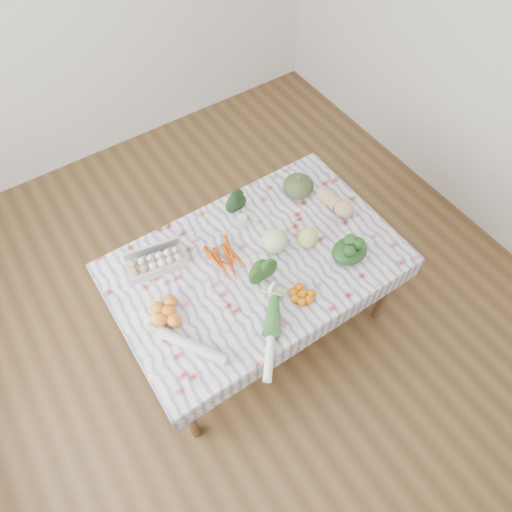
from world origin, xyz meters
TOP-DOWN VIEW (x-y plane):
  - ground at (0.00, 0.00)m, footprint 4.50×4.50m
  - dining_table at (0.00, 0.00)m, footprint 1.60×1.00m
  - tablecloth at (0.00, 0.00)m, footprint 1.66×1.06m
  - egg_carton at (-0.49, 0.28)m, footprint 0.34×0.19m
  - carrot_bunch at (-0.15, 0.11)m, footprint 0.24×0.22m
  - kale_bunch at (0.11, 0.34)m, footprint 0.19×0.18m
  - kabocha_squash at (0.52, 0.30)m, footprint 0.25×0.25m
  - cabbage at (0.14, 0.02)m, footprint 0.18×0.18m
  - butternut_squash at (0.64, 0.06)m, footprint 0.15×0.27m
  - orange_cluster at (-0.58, -0.03)m, footprint 0.30×0.30m
  - broccoli at (-0.06, -0.16)m, footprint 0.22×0.22m
  - mandarin_cluster at (0.09, -0.33)m, footprint 0.23×0.23m
  - grapefruit at (0.32, -0.06)m, footprint 0.13×0.13m
  - spinach_bag at (0.47, -0.27)m, footprint 0.25×0.21m
  - daikon at (-0.57, -0.26)m, footprint 0.27×0.38m
  - leek at (-0.21, -0.45)m, footprint 0.32×0.38m

SIDE VIEW (x-z plane):
  - ground at x=0.00m, z-range 0.00..0.00m
  - dining_table at x=0.00m, z-range 0.30..1.05m
  - tablecloth at x=0.00m, z-range 0.75..0.76m
  - carrot_bunch at x=-0.15m, z-range 0.76..0.81m
  - leek at x=-0.21m, z-range 0.76..0.81m
  - mandarin_cluster at x=0.09m, z-range 0.76..0.81m
  - daikon at x=-0.57m, z-range 0.76..0.82m
  - orange_cluster at x=-0.58m, z-range 0.76..0.84m
  - egg_carton at x=-0.49m, z-range 0.76..0.85m
  - spinach_bag at x=0.47m, z-range 0.76..0.86m
  - butternut_squash at x=0.64m, z-range 0.76..0.88m
  - broccoli at x=-0.06m, z-range 0.76..0.88m
  - grapefruit at x=0.32m, z-range 0.76..0.89m
  - kabocha_squash at x=0.52m, z-range 0.76..0.89m
  - kale_bunch at x=0.11m, z-range 0.76..0.90m
  - cabbage at x=0.14m, z-range 0.76..0.91m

